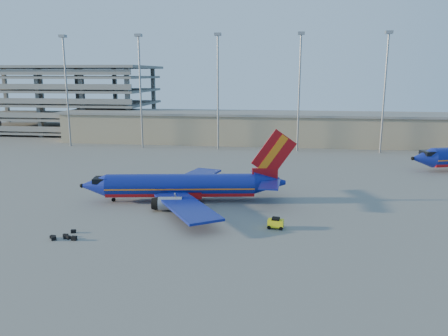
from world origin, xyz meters
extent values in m
plane|color=slate|center=(0.00, 0.00, 0.00)|extent=(220.00, 220.00, 0.00)
cube|color=#9D896C|center=(10.00, 58.00, 4.00)|extent=(120.00, 15.00, 8.00)
cube|color=slate|center=(10.00, 58.00, 8.20)|extent=(122.00, 16.00, 0.60)
cube|color=slate|center=(-62.00, 74.00, 1.00)|extent=(60.00, 30.00, 0.70)
cube|color=slate|center=(-62.00, 74.00, 5.20)|extent=(60.00, 30.00, 0.70)
cube|color=slate|center=(-62.00, 74.00, 9.40)|extent=(60.00, 30.00, 0.70)
cube|color=slate|center=(-62.00, 74.00, 13.60)|extent=(60.00, 30.00, 0.70)
cube|color=slate|center=(-62.00, 74.00, 17.80)|extent=(60.00, 30.00, 0.70)
cube|color=slate|center=(-62.00, 74.00, 21.00)|extent=(62.00, 32.00, 0.80)
cube|color=slate|center=(-62.00, 87.00, 10.50)|extent=(1.20, 1.20, 21.00)
cylinder|color=gray|center=(-45.00, 46.00, 14.00)|extent=(0.44, 0.44, 28.00)
cube|color=gray|center=(-45.00, 46.00, 28.30)|extent=(1.60, 1.60, 0.70)
cylinder|color=gray|center=(-25.00, 46.00, 14.00)|extent=(0.44, 0.44, 28.00)
cube|color=gray|center=(-25.00, 46.00, 28.30)|extent=(1.60, 1.60, 0.70)
cylinder|color=gray|center=(-5.00, 46.00, 14.00)|extent=(0.44, 0.44, 28.00)
cube|color=gray|center=(-5.00, 46.00, 28.30)|extent=(1.60, 1.60, 0.70)
cylinder|color=gray|center=(15.00, 46.00, 14.00)|extent=(0.44, 0.44, 28.00)
cube|color=gray|center=(15.00, 46.00, 28.30)|extent=(1.60, 1.60, 0.70)
cylinder|color=gray|center=(35.00, 46.00, 14.00)|extent=(0.44, 0.44, 28.00)
cube|color=gray|center=(35.00, 46.00, 28.30)|extent=(1.60, 1.60, 0.70)
cylinder|color=navy|center=(-3.76, -0.90, 2.49)|extent=(22.41, 6.85, 3.42)
cube|color=#B00E12|center=(-3.76, -0.90, 1.62)|extent=(22.31, 6.21, 1.20)
cube|color=orange|center=(-3.76, -0.90, 2.26)|extent=(22.42, 6.89, 0.20)
cone|color=navy|center=(-16.62, -2.94, 2.49)|extent=(4.36, 3.98, 3.42)
cube|color=black|center=(-15.43, -2.75, 3.37)|extent=(2.56, 2.72, 0.74)
cone|color=navy|center=(9.54, 1.22, 2.82)|extent=(5.28, 4.13, 3.42)
cube|color=#B00E12|center=(8.82, 1.11, 4.06)|extent=(3.91, 1.11, 2.03)
cube|color=#B00E12|center=(10.09, 1.31, 7.29)|extent=(6.74, 1.36, 7.36)
cube|color=orange|center=(9.91, 1.28, 7.29)|extent=(4.51, 1.09, 5.78)
cube|color=navy|center=(8.69, 4.26, 3.32)|extent=(4.70, 6.51, 0.20)
cube|color=navy|center=(9.67, -1.94, 3.32)|extent=(3.07, 6.04, 0.20)
cube|color=navy|center=(-3.67, 7.34, 1.66)|extent=(8.15, 15.01, 0.32)
cube|color=navy|center=(-1.12, -8.70, 1.66)|extent=(11.67, 14.51, 0.32)
cube|color=#B00E12|center=(-3.31, -0.82, 1.25)|extent=(6.03, 4.42, 0.92)
cylinder|color=gray|center=(-5.61, 3.67, 1.06)|extent=(3.59, 2.44, 1.94)
cylinder|color=gray|center=(-4.10, -5.81, 1.06)|extent=(3.59, 2.44, 1.94)
cylinder|color=gray|center=(-13.79, -2.49, 0.51)|extent=(0.25, 0.25, 1.02)
cylinder|color=black|center=(-13.79, -2.49, 0.30)|extent=(0.62, 0.32, 0.59)
cylinder|color=black|center=(-2.77, 1.69, 0.39)|extent=(0.85, 0.62, 0.78)
cylinder|color=black|center=(-2.02, -3.05, 0.39)|extent=(0.85, 0.62, 0.78)
cone|color=navy|center=(38.41, 24.87, 2.81)|extent=(5.35, 5.01, 3.85)
cube|color=black|center=(39.69, 25.29, 3.80)|extent=(3.21, 3.34, 0.83)
cube|color=yellow|center=(10.74, -11.05, 0.69)|extent=(2.05, 1.32, 0.92)
cube|color=black|center=(10.74, -11.05, 1.24)|extent=(1.03, 1.11, 0.32)
cylinder|color=black|center=(10.07, -10.46, 0.24)|extent=(0.49, 0.22, 0.48)
cylinder|color=black|center=(9.95, -11.46, 0.24)|extent=(0.49, 0.22, 0.48)
cylinder|color=black|center=(11.53, -10.63, 0.24)|extent=(0.49, 0.22, 0.48)
cylinder|color=black|center=(11.42, -11.63, 0.24)|extent=(0.49, 0.22, 0.48)
cube|color=black|center=(-15.15, -17.91, 0.18)|extent=(0.63, 0.47, 0.35)
cube|color=black|center=(-14.72, -18.46, 0.21)|extent=(0.69, 0.65, 0.43)
cube|color=black|center=(-12.37, -18.19, 0.26)|extent=(0.62, 0.40, 0.51)
cube|color=black|center=(-13.50, -17.86, 0.19)|extent=(0.62, 0.40, 0.37)
cube|color=black|center=(-13.86, -17.31, 0.18)|extent=(0.62, 0.36, 0.36)
cube|color=black|center=(-13.24, -17.91, 0.21)|extent=(0.57, 0.50, 0.41)
cube|color=black|center=(-13.58, -15.88, 0.20)|extent=(0.65, 0.49, 0.39)
camera|label=1|loc=(11.28, -63.12, 18.92)|focal=35.00mm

